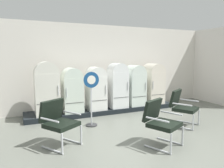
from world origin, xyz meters
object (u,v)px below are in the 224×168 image
(refrigerator_5, at_px, (153,82))
(armchair_center, at_px, (160,120))
(armchair_right, at_px, (182,106))
(armchair_left, at_px, (58,120))
(refrigerator_0, at_px, (47,87))
(refrigerator_4, at_px, (135,84))
(refrigerator_3, at_px, (118,84))
(refrigerator_2, at_px, (96,87))
(refrigerator_1, at_px, (72,89))
(sign_stand, at_px, (91,100))

(refrigerator_5, xyz_separation_m, armchair_center, (-1.88, -2.97, -0.39))
(armchair_right, bearing_deg, armchair_left, 179.57)
(refrigerator_0, distance_m, armchair_right, 3.98)
(refrigerator_0, relative_size, refrigerator_5, 1.07)
(refrigerator_4, bearing_deg, refrigerator_3, -177.65)
(refrigerator_2, relative_size, armchair_center, 1.44)
(refrigerator_1, distance_m, armchair_center, 3.21)
(refrigerator_3, height_order, sign_stand, refrigerator_3)
(refrigerator_2, xyz_separation_m, sign_stand, (-0.53, -1.10, -0.19))
(refrigerator_1, xyz_separation_m, armchair_center, (1.21, -2.95, -0.34))
(refrigerator_1, xyz_separation_m, refrigerator_5, (3.09, 0.02, 0.05))
(refrigerator_0, relative_size, armchair_center, 1.63)
(refrigerator_2, relative_size, armchair_right, 1.44)
(refrigerator_1, height_order, refrigerator_4, refrigerator_4)
(refrigerator_3, bearing_deg, refrigerator_0, 179.72)
(armchair_left, bearing_deg, armchair_center, -23.64)
(refrigerator_3, height_order, armchair_center, refrigerator_3)
(refrigerator_2, bearing_deg, sign_stand, -115.51)
(refrigerator_0, distance_m, armchair_center, 3.58)
(refrigerator_4, height_order, armchair_right, refrigerator_4)
(refrigerator_3, relative_size, armchair_left, 1.55)
(refrigerator_0, xyz_separation_m, refrigerator_3, (2.36, -0.01, -0.04))
(refrigerator_5, relative_size, armchair_right, 1.52)
(refrigerator_2, xyz_separation_m, armchair_center, (0.42, -2.93, -0.35))
(refrigerator_5, bearing_deg, armchair_right, -103.38)
(refrigerator_0, distance_m, armchair_left, 2.11)
(refrigerator_5, distance_m, armchair_left, 4.44)
(refrigerator_3, distance_m, armchair_center, 2.98)
(refrigerator_3, relative_size, armchair_right, 1.55)
(refrigerator_1, bearing_deg, refrigerator_4, 0.05)
(refrigerator_3, distance_m, refrigerator_4, 0.71)
(refrigerator_5, bearing_deg, refrigerator_4, -178.81)
(armchair_left, distance_m, armchair_right, 3.39)
(refrigerator_3, xyz_separation_m, armchair_center, (-0.37, -2.93, -0.41))
(armchair_left, distance_m, armchair_center, 2.20)
(refrigerator_4, relative_size, armchair_right, 1.47)
(refrigerator_0, bearing_deg, armchair_left, -90.63)
(refrigerator_5, bearing_deg, armchair_center, -122.33)
(refrigerator_3, relative_size, armchair_center, 1.55)
(armchair_center, height_order, sign_stand, sign_stand)
(refrigerator_5, bearing_deg, refrigerator_3, -178.26)
(refrigerator_2, height_order, refrigerator_3, refrigerator_3)
(refrigerator_1, height_order, refrigerator_2, refrigerator_2)
(armchair_left, xyz_separation_m, sign_stand, (1.06, 0.94, 0.16))
(armchair_left, bearing_deg, refrigerator_0, 89.37)
(refrigerator_2, height_order, armchair_right, refrigerator_2)
(refrigerator_1, bearing_deg, armchair_center, -67.66)
(refrigerator_1, height_order, armchair_center, refrigerator_1)
(refrigerator_0, distance_m, refrigerator_2, 1.57)
(refrigerator_2, bearing_deg, armchair_left, -127.84)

